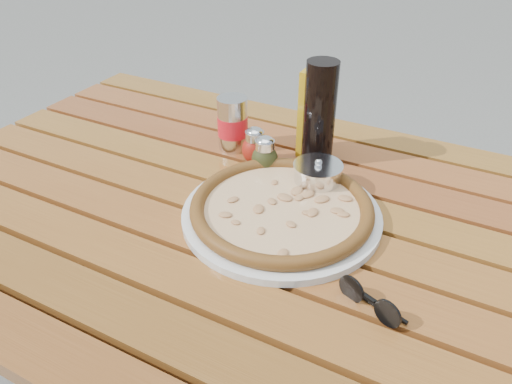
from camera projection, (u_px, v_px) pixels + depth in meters
The scene contains 10 objects.
table at pixel (251, 242), 0.97m from camera, with size 1.40×0.90×0.75m.
plate at pixel (281, 214), 0.90m from camera, with size 0.36×0.36×0.01m, color silver.
pizza at pixel (282, 207), 0.89m from camera, with size 0.36×0.36×0.03m.
pepper_shaker at pixel (255, 146), 1.05m from camera, with size 0.06×0.06×0.08m.
oregano_shaker at pixel (265, 155), 1.02m from camera, with size 0.07×0.07×0.08m.
dark_bottle at pixel (320, 114), 1.02m from camera, with size 0.07×0.07×0.22m, color black.
soda_can at pixel (233, 124), 1.10m from camera, with size 0.07×0.07×0.12m.
olive_oil_cruet at pixel (314, 113), 1.05m from camera, with size 0.06×0.06×0.21m.
parmesan_tin at pixel (317, 177), 0.96m from camera, with size 0.11×0.11×0.07m.
sunglasses at pixel (370, 301), 0.71m from camera, with size 0.11×0.05×0.04m.
Camera 1 is at (0.36, -0.66, 1.29)m, focal length 35.00 mm.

